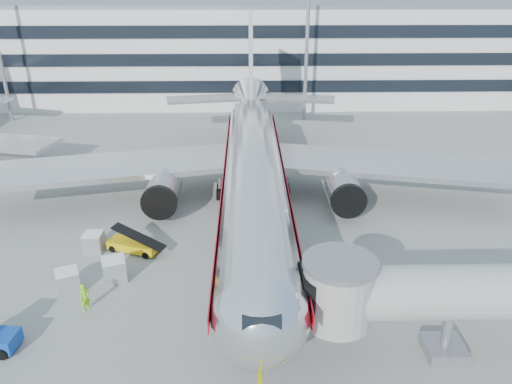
{
  "coord_description": "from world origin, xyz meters",
  "views": [
    {
      "loc": [
        -0.64,
        -30.07,
        19.91
      ],
      "look_at": [
        0.11,
        6.0,
        4.0
      ],
      "focal_mm": 35.0,
      "sensor_mm": 36.0,
      "label": 1
    }
  ],
  "objects_px": {
    "cargo_container_front": "(114,269)",
    "ramp_worker": "(85,298)",
    "cargo_container_left": "(68,281)",
    "cargo_container_right": "(94,242)",
    "belt_loader": "(133,244)",
    "main_jet": "(253,164)"
  },
  "relations": [
    {
      "from": "cargo_container_right",
      "to": "main_jet",
      "type": "bearing_deg",
      "value": 31.74
    },
    {
      "from": "cargo_container_left",
      "to": "ramp_worker",
      "type": "xyz_separation_m",
      "value": [
        1.8,
        -2.17,
        0.17
      ]
    },
    {
      "from": "ramp_worker",
      "to": "cargo_container_front",
      "type": "bearing_deg",
      "value": 23.95
    },
    {
      "from": "cargo_container_right",
      "to": "cargo_container_front",
      "type": "bearing_deg",
      "value": -57.69
    },
    {
      "from": "main_jet",
      "to": "cargo_container_right",
      "type": "xyz_separation_m",
      "value": [
        -12.53,
        -7.75,
        -3.47
      ]
    },
    {
      "from": "cargo_container_right",
      "to": "cargo_container_left",
      "type": "bearing_deg",
      "value": -92.71
    },
    {
      "from": "ramp_worker",
      "to": "main_jet",
      "type": "bearing_deg",
      "value": 4.37
    },
    {
      "from": "main_jet",
      "to": "cargo_container_front",
      "type": "relative_size",
      "value": 25.84
    },
    {
      "from": "cargo_container_left",
      "to": "ramp_worker",
      "type": "bearing_deg",
      "value": -50.32
    },
    {
      "from": "cargo_container_front",
      "to": "ramp_worker",
      "type": "relative_size",
      "value": 1.03
    },
    {
      "from": "cargo_container_front",
      "to": "ramp_worker",
      "type": "xyz_separation_m",
      "value": [
        -1.01,
        -3.49,
        0.13
      ]
    },
    {
      "from": "main_jet",
      "to": "cargo_container_right",
      "type": "height_order",
      "value": "main_jet"
    },
    {
      "from": "cargo_container_left",
      "to": "cargo_container_right",
      "type": "relative_size",
      "value": 1.28
    },
    {
      "from": "cargo_container_front",
      "to": "ramp_worker",
      "type": "distance_m",
      "value": 3.63
    },
    {
      "from": "cargo_container_left",
      "to": "cargo_container_right",
      "type": "distance_m",
      "value": 5.36
    },
    {
      "from": "cargo_container_right",
      "to": "cargo_container_front",
      "type": "relative_size",
      "value": 0.77
    },
    {
      "from": "cargo_container_front",
      "to": "ramp_worker",
      "type": "height_order",
      "value": "ramp_worker"
    },
    {
      "from": "cargo_container_left",
      "to": "cargo_container_front",
      "type": "xyz_separation_m",
      "value": [
        2.81,
        1.31,
        0.05
      ]
    },
    {
      "from": "belt_loader",
      "to": "cargo_container_front",
      "type": "height_order",
      "value": "belt_loader"
    },
    {
      "from": "belt_loader",
      "to": "ramp_worker",
      "type": "height_order",
      "value": "belt_loader"
    },
    {
      "from": "cargo_container_left",
      "to": "cargo_container_front",
      "type": "bearing_deg",
      "value": 25.0
    },
    {
      "from": "main_jet",
      "to": "belt_loader",
      "type": "height_order",
      "value": "main_jet"
    }
  ]
}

